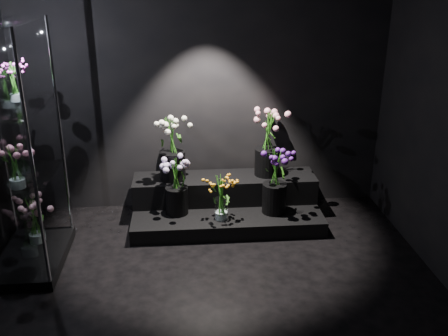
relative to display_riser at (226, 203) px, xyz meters
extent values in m
plane|color=black|center=(-0.21, -1.60, -0.18)|extent=(4.00, 4.00, 0.00)
plane|color=black|center=(-0.21, 0.40, 1.22)|extent=(4.00, 0.00, 4.00)
cube|color=black|center=(0.00, -0.10, -0.10)|extent=(2.01, 0.89, 0.17)
cube|color=black|center=(0.00, 0.12, 0.12)|extent=(2.01, 0.45, 0.28)
cube|color=black|center=(-1.89, -0.75, -0.14)|extent=(0.60, 1.00, 0.10)
cube|color=white|center=(-1.89, -0.75, 0.66)|extent=(0.54, 0.94, 0.01)
cube|color=white|center=(-1.89, -0.75, 1.31)|extent=(0.54, 0.94, 0.01)
cylinder|color=white|center=(-0.08, -0.35, 0.10)|extent=(0.13, 0.13, 0.24)
cylinder|color=black|center=(-0.53, -0.17, 0.13)|extent=(0.23, 0.23, 0.29)
cylinder|color=black|center=(0.49, -0.23, 0.14)|extent=(0.25, 0.25, 0.32)
cylinder|color=black|center=(-0.57, 0.10, 0.42)|extent=(0.28, 0.28, 0.31)
cylinder|color=black|center=(0.47, 0.15, 0.41)|extent=(0.27, 0.27, 0.30)
cylinder|color=white|center=(-1.84, -0.96, 0.79)|extent=(0.13, 0.13, 0.23)
cylinder|color=white|center=(-1.87, -0.57, 1.41)|extent=(0.11, 0.11, 0.19)
cylinder|color=white|center=(-1.89, -0.54, 0.04)|extent=(0.16, 0.16, 0.25)
camera|label=1|loc=(-0.43, -4.93, 2.38)|focal=40.00mm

